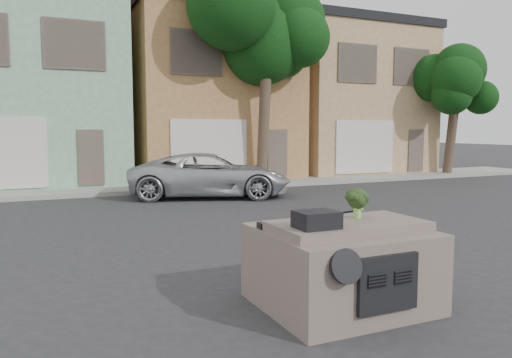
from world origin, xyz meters
TOP-DOWN VIEW (x-y plane):
  - ground_plane at (0.00, 0.00)m, footprint 120.00×120.00m
  - sidewalk at (0.00, 10.50)m, footprint 40.00×3.00m
  - townhouse_mint at (-3.50, 14.50)m, footprint 7.20×8.20m
  - townhouse_tan at (4.00, 14.50)m, footprint 7.20×8.20m
  - townhouse_beige at (11.50, 14.50)m, footprint 7.20×8.20m
  - silver_pickup at (1.92, 7.47)m, footprint 5.82×4.09m
  - tree_near at (5.00, 9.80)m, footprint 4.40×4.00m
  - tree_far at (15.00, 9.80)m, footprint 3.20×3.00m
  - car_dashboard at (0.00, -3.00)m, footprint 2.00×1.80m
  - instrument_hump at (-0.58, -3.35)m, footprint 0.48×0.38m
  - wiper_arm at (0.28, -2.62)m, footprint 0.69×0.15m
  - broccoli at (0.24, -3.00)m, footprint 0.38×0.38m

SIDE VIEW (x-z plane):
  - ground_plane at x=0.00m, z-range 0.00..0.00m
  - silver_pickup at x=1.92m, z-range -0.74..0.74m
  - sidewalk at x=0.00m, z-range 0.00..0.15m
  - car_dashboard at x=0.00m, z-range 0.00..1.12m
  - wiper_arm at x=0.28m, z-range 1.12..1.14m
  - instrument_hump at x=-0.58m, z-range 1.12..1.32m
  - broccoli at x=0.24m, z-range 1.12..1.52m
  - tree_far at x=15.00m, z-range 0.00..6.00m
  - townhouse_mint at x=-3.50m, z-range 0.00..7.55m
  - townhouse_tan at x=4.00m, z-range 0.00..7.55m
  - townhouse_beige at x=11.50m, z-range 0.00..7.55m
  - tree_near at x=5.00m, z-range 0.00..8.50m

